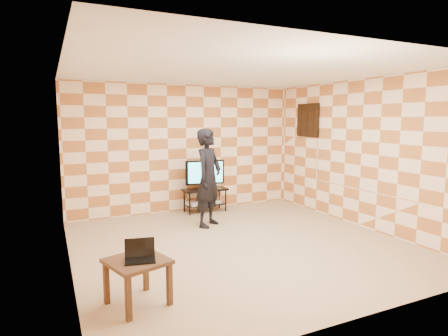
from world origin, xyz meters
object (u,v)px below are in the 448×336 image
(tv, at_px, (205,173))
(side_table, at_px, (137,268))
(tv_stand, at_px, (205,195))
(person, at_px, (209,178))

(tv, distance_m, side_table, 4.12)
(tv_stand, xyz_separation_m, person, (-0.35, -1.02, 0.54))
(tv_stand, height_order, person, person)
(tv, bearing_deg, tv_stand, 96.72)
(tv_stand, height_order, tv, tv)
(side_table, height_order, person, person)
(tv, relative_size, person, 0.47)
(tv, xyz_separation_m, person, (-0.35, -1.02, 0.06))
(person, bearing_deg, side_table, -165.98)
(tv_stand, relative_size, tv, 1.11)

